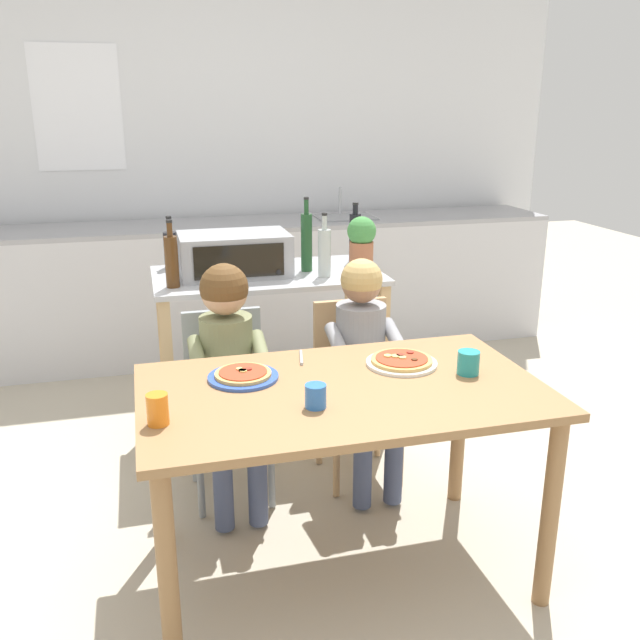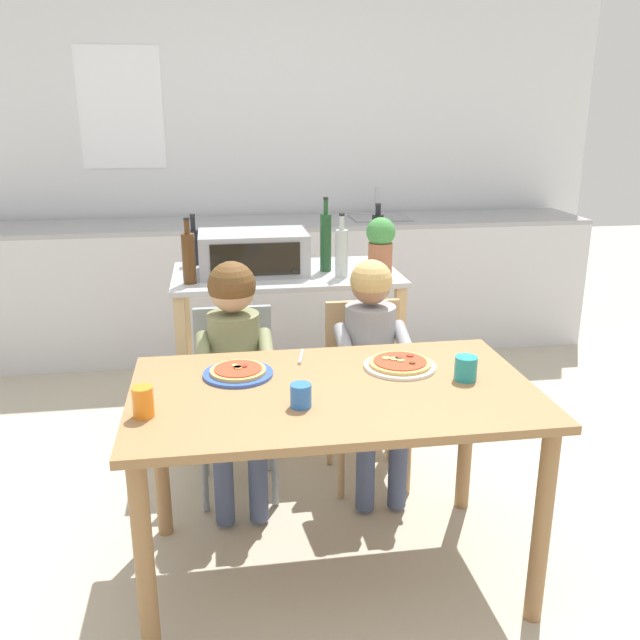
% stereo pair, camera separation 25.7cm
% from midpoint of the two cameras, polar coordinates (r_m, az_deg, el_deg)
% --- Properties ---
extents(ground_plane, '(11.49, 11.49, 0.00)m').
position_cam_midpoint_polar(ground_plane, '(3.69, -0.05, -9.40)').
color(ground_plane, '#B7AD99').
extents(back_wall_tiled, '(4.91, 0.13, 2.70)m').
position_cam_midpoint_polar(back_wall_tiled, '(5.07, -3.29, 13.87)').
color(back_wall_tiled, silver).
rests_on(back_wall_tiled, ground).
extents(kitchen_counter, '(4.42, 0.60, 1.11)m').
position_cam_midpoint_polar(kitchen_counter, '(4.81, -2.56, 2.87)').
color(kitchen_counter, silver).
rests_on(kitchen_counter, ground).
extents(kitchen_island_cart, '(1.12, 0.63, 0.87)m').
position_cam_midpoint_polar(kitchen_island_cart, '(3.51, -0.70, -0.49)').
color(kitchen_island_cart, '#B7BABF').
rests_on(kitchen_island_cart, ground).
extents(toaster_oven, '(0.53, 0.34, 0.21)m').
position_cam_midpoint_polar(toaster_oven, '(3.40, -3.43, 5.62)').
color(toaster_oven, '#999BA0').
rests_on(toaster_oven, kitchen_island_cart).
extents(bottle_squat_spirits, '(0.06, 0.06, 0.31)m').
position_cam_midpoint_polar(bottle_squat_spirits, '(3.31, 4.04, 5.65)').
color(bottle_squat_spirits, '#ADB7B2').
rests_on(bottle_squat_spirits, kitchen_island_cart).
extents(bottle_dark_olive_oil, '(0.06, 0.06, 0.31)m').
position_cam_midpoint_polar(bottle_dark_olive_oil, '(3.65, 6.85, 6.85)').
color(bottle_dark_olive_oil, black).
rests_on(bottle_dark_olive_oil, kitchen_island_cart).
extents(bottle_slim_sauce, '(0.06, 0.06, 0.37)m').
position_cam_midpoint_polar(bottle_slim_sauce, '(3.43, 2.64, 6.58)').
color(bottle_slim_sauce, '#1E4723').
rests_on(bottle_slim_sauce, kitchen_island_cart).
extents(bottle_clear_vinegar, '(0.06, 0.06, 0.31)m').
position_cam_midpoint_polar(bottle_clear_vinegar, '(3.22, -8.66, 5.19)').
color(bottle_clear_vinegar, '#4C2D14').
rests_on(bottle_clear_vinegar, kitchen_island_cart).
extents(bottle_brown_beer, '(0.07, 0.07, 0.27)m').
position_cam_midpoint_polar(bottle_brown_beer, '(3.62, -8.47, 6.14)').
color(bottle_brown_beer, black).
rests_on(bottle_brown_beer, kitchen_island_cart).
extents(potted_herb_plant, '(0.14, 0.14, 0.28)m').
position_cam_midpoint_polar(potted_herb_plant, '(3.41, 7.24, 6.36)').
color(potted_herb_plant, '#9E5B3D').
rests_on(potted_herb_plant, kitchen_island_cart).
extents(dining_table, '(1.38, 0.81, 0.75)m').
position_cam_midpoint_polar(dining_table, '(2.39, 4.23, -7.97)').
color(dining_table, olive).
rests_on(dining_table, ground).
extents(dining_chair_left, '(0.36, 0.36, 0.81)m').
position_cam_midpoint_polar(dining_chair_left, '(3.04, -4.66, -5.63)').
color(dining_chair_left, gray).
rests_on(dining_chair_left, ground).
extents(dining_chair_right, '(0.36, 0.36, 0.81)m').
position_cam_midpoint_polar(dining_chair_right, '(3.14, 6.20, -4.89)').
color(dining_chair_right, tan).
rests_on(dining_chair_right, ground).
extents(child_in_olive_shirt, '(0.32, 0.42, 1.04)m').
position_cam_midpoint_polar(child_in_olive_shirt, '(2.85, -4.58, -2.83)').
color(child_in_olive_shirt, '#424C6B').
rests_on(child_in_olive_shirt, ground).
extents(child_in_grey_shirt, '(0.32, 0.42, 1.02)m').
position_cam_midpoint_polar(child_in_grey_shirt, '(2.97, 6.92, -2.62)').
color(child_in_grey_shirt, '#424C6B').
rests_on(child_in_grey_shirt, ground).
extents(pizza_plate_blue_rimmed, '(0.25, 0.25, 0.03)m').
position_cam_midpoint_polar(pizza_plate_blue_rimmed, '(2.45, -3.86, -4.43)').
color(pizza_plate_blue_rimmed, '#3356B7').
rests_on(pizza_plate_blue_rimmed, dining_table).
extents(pizza_plate_white, '(0.27, 0.27, 0.03)m').
position_cam_midpoint_polar(pizza_plate_white, '(2.55, 9.57, -3.73)').
color(pizza_plate_white, white).
rests_on(pizza_plate_white, dining_table).
extents(drinking_cup_teal, '(0.08, 0.08, 0.09)m').
position_cam_midpoint_polar(drinking_cup_teal, '(2.48, 15.01, -3.97)').
color(drinking_cup_teal, teal).
rests_on(drinking_cup_teal, dining_table).
extents(drinking_cup_blue, '(0.07, 0.07, 0.08)m').
position_cam_midpoint_polar(drinking_cup_blue, '(2.19, 1.77, -6.38)').
color(drinking_cup_blue, blue).
rests_on(drinking_cup_blue, dining_table).
extents(drinking_cup_orange, '(0.07, 0.07, 0.10)m').
position_cam_midpoint_polar(drinking_cup_orange, '(2.16, -11.26, -6.78)').
color(drinking_cup_orange, orange).
rests_on(drinking_cup_orange, dining_table).
extents(serving_spoon, '(0.04, 0.14, 0.01)m').
position_cam_midpoint_polar(serving_spoon, '(2.61, 1.22, -3.13)').
color(serving_spoon, '#B7BABF').
rests_on(serving_spoon, dining_table).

